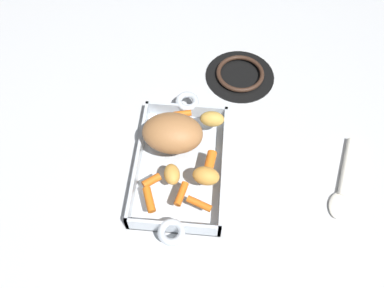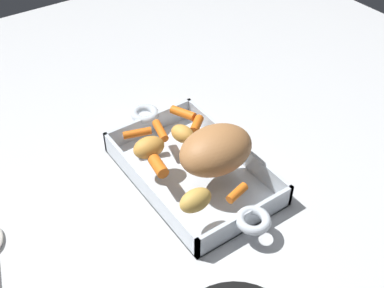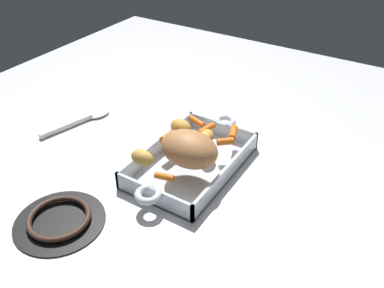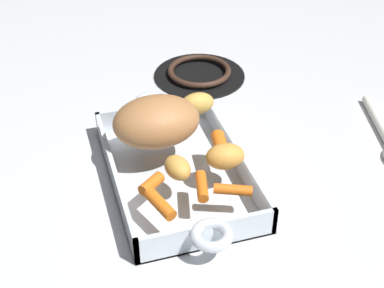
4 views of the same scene
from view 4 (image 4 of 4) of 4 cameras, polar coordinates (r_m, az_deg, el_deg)
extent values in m
plane|color=silver|center=(0.97, -1.53, -3.52)|extent=(1.85, 1.85, 0.00)
cube|color=silver|center=(0.97, -1.53, -3.36)|extent=(0.34, 0.22, 0.01)
cube|color=silver|center=(0.94, -7.83, -3.55)|extent=(0.34, 0.01, 0.05)
cube|color=silver|center=(0.98, 4.44, -1.24)|extent=(0.34, 0.01, 0.05)
cube|color=silver|center=(1.09, -3.93, 2.95)|extent=(0.01, 0.22, 0.05)
cube|color=silver|center=(0.84, 1.57, -9.31)|extent=(0.01, 0.22, 0.05)
torus|color=silver|center=(1.09, -4.19, 4.26)|extent=(0.06, 0.06, 0.02)
torus|color=silver|center=(0.81, 1.98, -9.24)|extent=(0.06, 0.06, 0.02)
ellipsoid|color=#AA7141|center=(0.94, -3.64, 2.30)|extent=(0.11, 0.15, 0.08)
cylinder|color=orange|center=(0.86, 1.01, -4.31)|extent=(0.06, 0.03, 0.02)
cylinder|color=orange|center=(0.86, 4.17, -4.65)|extent=(0.04, 0.06, 0.02)
cylinder|color=orange|center=(0.94, 2.86, 0.05)|extent=(0.05, 0.03, 0.03)
cylinder|color=orange|center=(0.83, -3.25, -6.11)|extent=(0.06, 0.04, 0.02)
cylinder|color=orange|center=(0.87, -4.14, -4.04)|extent=(0.04, 0.05, 0.02)
cylinder|color=orange|center=(1.03, -3.90, 3.42)|extent=(0.03, 0.05, 0.02)
ellipsoid|color=gold|center=(0.90, 3.39, -1.26)|extent=(0.05, 0.07, 0.04)
ellipsoid|color=gold|center=(1.03, 0.54, 4.14)|extent=(0.04, 0.06, 0.04)
ellipsoid|color=gold|center=(0.88, -1.48, -2.42)|extent=(0.06, 0.05, 0.03)
cylinder|color=black|center=(1.26, 0.75, 7.04)|extent=(0.20, 0.20, 0.01)
torus|color=#382319|center=(1.25, 0.76, 7.45)|extent=(0.14, 0.14, 0.01)
cylinder|color=white|center=(1.15, 18.43, 2.09)|extent=(0.17, 0.06, 0.02)
camera|label=1|loc=(0.45, 73.77, 63.81)|focal=38.28mm
camera|label=2|loc=(1.41, 9.79, 38.75)|focal=44.62mm
camera|label=3|loc=(1.46, -33.00, 33.46)|focal=38.08mm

